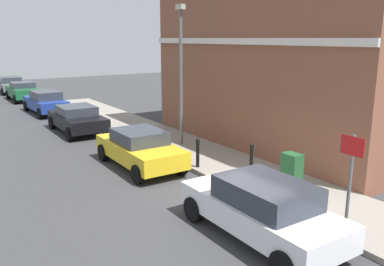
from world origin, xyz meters
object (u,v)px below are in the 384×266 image
at_px(car_green, 23,91).
at_px(car_grey, 10,84).
at_px(car_black, 77,118).
at_px(utility_cabinet, 291,174).
at_px(lamppost, 181,70).
at_px(car_yellow, 140,148).
at_px(bollard_far_kerb, 198,152).
at_px(car_blue, 46,102).
at_px(car_white, 262,208).
at_px(bollard_near_cabinet, 251,157).
at_px(street_sign, 351,169).

distance_m(car_green, car_grey, 5.32).
height_order(car_black, utility_cabinet, car_black).
distance_m(car_green, lamppost, 18.19).
distance_m(car_yellow, bollard_far_kerb, 2.13).
bearing_deg(car_grey, car_blue, -178.99).
height_order(car_white, car_green, car_white).
bearing_deg(car_grey, car_white, -178.82).
relative_size(car_blue, car_green, 1.09).
relative_size(car_white, car_grey, 0.95).
bearing_deg(car_white, bollard_far_kerb, -17.10).
xyz_separation_m(car_black, car_grey, (0.06, 17.84, 0.02)).
bearing_deg(car_grey, lamppost, -172.12).
xyz_separation_m(bollard_near_cabinet, bollard_far_kerb, (-1.10, 1.54, 0.00)).
bearing_deg(street_sign, car_grey, 93.10).
height_order(utility_cabinet, lamppost, lamppost).
xyz_separation_m(utility_cabinet, lamppost, (0.20, 6.37, 2.62)).
height_order(car_blue, car_grey, car_blue).
xyz_separation_m(car_grey, bollard_far_kerb, (1.50, -26.09, -0.01)).
distance_m(car_yellow, bollard_near_cabinet, 4.01).
xyz_separation_m(car_green, car_grey, (0.07, 5.32, -0.02)).
distance_m(car_black, car_green, 12.51).
xyz_separation_m(car_grey, street_sign, (1.73, -31.91, 0.95)).
distance_m(car_white, car_black, 13.06).
distance_m(car_white, car_grey, 30.90).
xyz_separation_m(car_black, car_blue, (0.01, 6.07, 0.04)).
xyz_separation_m(car_yellow, bollard_near_cabinet, (2.58, -3.07, -0.01)).
height_order(utility_cabinet, street_sign, street_sign).
distance_m(car_grey, bollard_far_kerb, 26.13).
height_order(car_white, utility_cabinet, car_white).
height_order(car_white, bollard_near_cabinet, car_white).
bearing_deg(lamppost, car_grey, 96.67).
distance_m(car_grey, lamppost, 23.41).
bearing_deg(car_green, bollard_far_kerb, -175.70).
bearing_deg(utility_cabinet, lamppost, 88.23).
distance_m(car_white, car_green, 25.57).
distance_m(car_black, street_sign, 14.22).
relative_size(car_blue, bollard_far_kerb, 4.22).
distance_m(car_white, lamppost, 8.63).
relative_size(car_white, car_blue, 0.97).
height_order(car_grey, lamppost, lamppost).
relative_size(car_grey, bollard_far_kerb, 4.29).
xyz_separation_m(car_white, street_sign, (1.75, -1.02, 0.91)).
distance_m(car_green, utility_cabinet, 24.30).
bearing_deg(lamppost, car_white, -109.27).
distance_m(car_yellow, car_black, 6.73).
bearing_deg(car_grey, car_black, -178.97).
bearing_deg(car_white, car_yellow, 0.11).
relative_size(car_black, lamppost, 0.73).
xyz_separation_m(bollard_near_cabinet, lamppost, (0.10, 4.52, 2.60)).
distance_m(car_blue, car_grey, 11.76).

